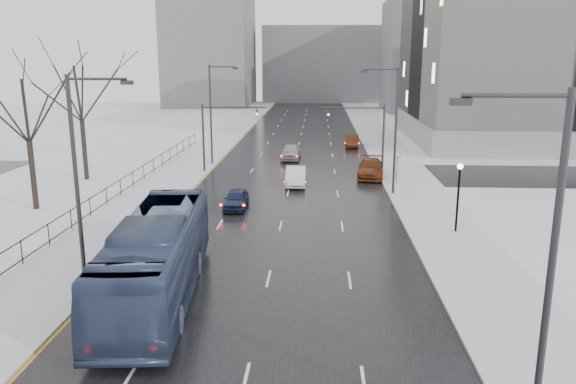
% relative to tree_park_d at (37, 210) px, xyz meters
% --- Properties ---
extents(road, '(16.00, 150.00, 0.04)m').
position_rel_tree_park_d_xyz_m(road, '(17.80, 26.00, 0.02)').
color(road, black).
rests_on(road, ground).
extents(cross_road, '(130.00, 10.00, 0.04)m').
position_rel_tree_park_d_xyz_m(cross_road, '(17.80, 14.00, 0.02)').
color(cross_road, black).
rests_on(cross_road, ground).
extents(sidewalk_left, '(5.00, 150.00, 0.16)m').
position_rel_tree_park_d_xyz_m(sidewalk_left, '(7.30, 26.00, 0.08)').
color(sidewalk_left, silver).
rests_on(sidewalk_left, ground).
extents(sidewalk_right, '(5.00, 150.00, 0.16)m').
position_rel_tree_park_d_xyz_m(sidewalk_right, '(28.30, 26.00, 0.08)').
color(sidewalk_right, silver).
rests_on(sidewalk_right, ground).
extents(park_strip, '(14.00, 150.00, 0.12)m').
position_rel_tree_park_d_xyz_m(park_strip, '(-2.20, 26.00, 0.06)').
color(park_strip, white).
rests_on(park_strip, ground).
extents(tree_park_d, '(8.75, 8.75, 12.50)m').
position_rel_tree_park_d_xyz_m(tree_park_d, '(0.00, 0.00, 0.00)').
color(tree_park_d, black).
rests_on(tree_park_d, ground).
extents(tree_park_e, '(9.45, 9.45, 13.50)m').
position_rel_tree_park_d_xyz_m(tree_park_e, '(-0.40, 10.00, 0.00)').
color(tree_park_e, black).
rests_on(tree_park_e, ground).
extents(iron_fence, '(0.06, 70.00, 1.30)m').
position_rel_tree_park_d_xyz_m(iron_fence, '(4.80, -4.00, 0.91)').
color(iron_fence, black).
rests_on(iron_fence, sidewalk_left).
extents(streetlight_r_near, '(2.95, 0.25, 10.00)m').
position_rel_tree_park_d_xyz_m(streetlight_r_near, '(25.97, -24.00, 5.62)').
color(streetlight_r_near, '#2D2D33').
rests_on(streetlight_r_near, ground).
extents(streetlight_r_mid, '(2.95, 0.25, 10.00)m').
position_rel_tree_park_d_xyz_m(streetlight_r_mid, '(25.97, 6.00, 5.62)').
color(streetlight_r_mid, '#2D2D33').
rests_on(streetlight_r_mid, ground).
extents(streetlight_l_near, '(2.95, 0.25, 10.00)m').
position_rel_tree_park_d_xyz_m(streetlight_l_near, '(9.63, -14.00, 5.62)').
color(streetlight_l_near, '#2D2D33').
rests_on(streetlight_l_near, ground).
extents(streetlight_l_far, '(2.95, 0.25, 10.00)m').
position_rel_tree_park_d_xyz_m(streetlight_l_far, '(9.63, 18.00, 5.62)').
color(streetlight_l_far, '#2D2D33').
rests_on(streetlight_l_far, ground).
extents(lamppost_r_mid, '(0.36, 0.36, 4.28)m').
position_rel_tree_park_d_xyz_m(lamppost_r_mid, '(28.80, -4.00, 2.94)').
color(lamppost_r_mid, black).
rests_on(lamppost_r_mid, sidewalk_right).
extents(mast_signal_right, '(6.10, 0.33, 6.50)m').
position_rel_tree_park_d_xyz_m(mast_signal_right, '(25.13, 14.00, 4.11)').
color(mast_signal_right, '#2D2D33').
rests_on(mast_signal_right, ground).
extents(mast_signal_left, '(6.10, 0.33, 6.50)m').
position_rel_tree_park_d_xyz_m(mast_signal_left, '(10.47, 14.00, 4.11)').
color(mast_signal_left, '#2D2D33').
rests_on(mast_signal_left, ground).
extents(no_uturn_sign, '(0.60, 0.06, 2.70)m').
position_rel_tree_park_d_xyz_m(no_uturn_sign, '(27.00, 10.00, 2.30)').
color(no_uturn_sign, '#2D2D33').
rests_on(no_uturn_sign, sidewalk_right).
extents(civic_building, '(41.00, 31.00, 24.80)m').
position_rel_tree_park_d_xyz_m(civic_building, '(52.80, 38.00, 11.21)').
color(civic_building, gray).
rests_on(civic_building, ground).
extents(bldg_far_right, '(24.00, 20.00, 22.00)m').
position_rel_tree_park_d_xyz_m(bldg_far_right, '(45.80, 81.00, 11.00)').
color(bldg_far_right, slate).
rests_on(bldg_far_right, ground).
extents(bldg_far_left, '(18.00, 22.00, 28.00)m').
position_rel_tree_park_d_xyz_m(bldg_far_left, '(-4.20, 91.00, 14.00)').
color(bldg_far_left, slate).
rests_on(bldg_far_left, ground).
extents(bldg_far_center, '(30.00, 18.00, 18.00)m').
position_rel_tree_park_d_xyz_m(bldg_far_center, '(21.80, 106.00, 9.00)').
color(bldg_far_center, slate).
rests_on(bldg_far_center, ground).
extents(bus, '(4.41, 13.84, 3.79)m').
position_rel_tree_park_d_xyz_m(bus, '(13.00, -14.42, 1.94)').
color(bus, '#36466A').
rests_on(bus, road).
extents(sedan_center_near, '(1.66, 4.03, 1.37)m').
position_rel_tree_park_d_xyz_m(sedan_center_near, '(14.30, 1.11, 0.72)').
color(sedan_center_near, '#151D41').
rests_on(sedan_center_near, road).
extents(sedan_right_near, '(1.78, 4.85, 1.59)m').
position_rel_tree_park_d_xyz_m(sedan_right_near, '(18.30, 8.96, 0.83)').
color(sedan_right_near, white).
rests_on(sedan_right_near, road).
extents(sedan_right_far, '(2.93, 5.87, 1.64)m').
position_rel_tree_park_d_xyz_m(sedan_right_far, '(25.00, 12.58, 0.86)').
color(sedan_right_far, '#5A280F').
rests_on(sedan_right_far, road).
extents(sedan_center_far, '(2.14, 4.94, 1.66)m').
position_rel_tree_park_d_xyz_m(sedan_center_far, '(17.30, 21.40, 0.87)').
color(sedan_center_far, '#A1A2A5').
rests_on(sedan_center_far, road).
extents(sedan_right_distant, '(1.74, 4.46, 1.45)m').
position_rel_tree_park_d_xyz_m(sedan_right_distant, '(24.32, 30.39, 0.76)').
color(sedan_right_distant, '#4C1F0D').
rests_on(sedan_right_distant, road).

